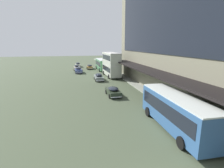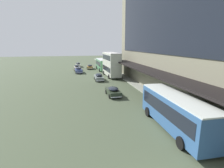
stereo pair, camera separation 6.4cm
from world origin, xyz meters
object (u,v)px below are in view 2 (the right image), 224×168
object	(u,v)px
sedan_trailing_mid	(78,65)
sedan_far_back	(99,77)
sedan_trailing_near	(90,67)
transit_bus_kerbside_rear	(102,64)
transit_bus_kerbside_far	(176,110)
transit_bus_kerbside_front	(111,64)
sedan_lead_mid	(79,70)
pedestrian_at_kerb	(202,113)
sedan_oncoming_front	(113,91)
sedan_lead_near	(77,67)

from	to	relation	value
sedan_trailing_mid	sedan_far_back	size ratio (longest dim) A/B	0.96
sedan_trailing_near	sedan_far_back	bearing A→B (deg)	-89.17
transit_bus_kerbside_rear	transit_bus_kerbside_far	xyz separation A→B (m)	(0.49, -40.01, -0.04)
transit_bus_kerbside_front	sedan_trailing_near	distance (m)	15.38
transit_bus_kerbside_rear	sedan_lead_mid	xyz separation A→B (m)	(-7.34, -3.99, -1.14)
transit_bus_kerbside_front	sedan_far_back	xyz separation A→B (m)	(-3.79, -4.50, -2.38)
sedan_lead_mid	pedestrian_at_kerb	world-z (taller)	pedestrian_at_kerb
sedan_lead_mid	sedan_far_back	bearing A→B (deg)	-71.18
transit_bus_kerbside_front	transit_bus_kerbside_rear	distance (m)	11.49
transit_bus_kerbside_far	sedan_trailing_near	size ratio (longest dim) A/B	2.20
transit_bus_kerbside_front	sedan_far_back	bearing A→B (deg)	-130.06
sedan_far_back	sedan_lead_mid	world-z (taller)	sedan_far_back
sedan_far_back	pedestrian_at_kerb	distance (m)	24.76
sedan_lead_mid	sedan_trailing_near	xyz separation A→B (m)	(3.78, 7.22, -0.06)
transit_bus_kerbside_rear	sedan_trailing_near	xyz separation A→B (m)	(-3.56, 3.22, -1.20)
transit_bus_kerbside_rear	sedan_oncoming_front	world-z (taller)	transit_bus_kerbside_rear
sedan_lead_near	pedestrian_at_kerb	size ratio (longest dim) A/B	2.33
sedan_lead_near	transit_bus_kerbside_far	bearing A→B (deg)	-78.99
sedan_trailing_mid	sedan_lead_near	distance (m)	7.40
transit_bus_kerbside_rear	sedan_oncoming_front	distance (m)	28.24
transit_bus_kerbside_rear	sedan_trailing_near	world-z (taller)	transit_bus_kerbside_rear
sedan_lead_near	sedan_trailing_mid	bearing A→B (deg)	85.23
sedan_oncoming_front	transit_bus_kerbside_far	bearing A→B (deg)	-74.73
sedan_trailing_near	sedan_lead_mid	bearing A→B (deg)	-117.67
transit_bus_kerbside_front	transit_bus_kerbside_far	world-z (taller)	transit_bus_kerbside_front
sedan_far_back	sedan_lead_near	xyz separation A→B (m)	(-4.42, 17.97, -0.01)
transit_bus_kerbside_far	sedan_trailing_near	distance (m)	43.44
sedan_trailing_near	pedestrian_at_kerb	world-z (taller)	pedestrian_at_kerb
sedan_far_back	sedan_lead_mid	bearing A→B (deg)	108.82
sedan_far_back	sedan_oncoming_front	size ratio (longest dim) A/B	1.01
transit_bus_kerbside_rear	sedan_trailing_mid	xyz separation A→B (m)	(-7.09, 9.44, -1.15)
transit_bus_kerbside_front	sedan_lead_mid	bearing A→B (deg)	136.63
sedan_trailing_mid	sedan_trailing_near	size ratio (longest dim) A/B	0.94
sedan_far_back	sedan_lead_near	bearing A→B (deg)	103.83
sedan_trailing_mid	sedan_trailing_near	xyz separation A→B (m)	(3.53, -6.21, -0.04)
transit_bus_kerbside_front	transit_bus_kerbside_rear	xyz separation A→B (m)	(-0.51, 11.41, -1.24)
transit_bus_kerbside_rear	sedan_trailing_near	distance (m)	4.95
sedan_far_back	sedan_lead_near	distance (m)	18.51
sedan_oncoming_front	sedan_lead_near	bearing A→B (deg)	99.29
transit_bus_kerbside_front	sedan_trailing_mid	world-z (taller)	transit_bus_kerbside_front
transit_bus_kerbside_front	transit_bus_kerbside_rear	world-z (taller)	transit_bus_kerbside_front
sedan_lead_near	sedan_oncoming_front	size ratio (longest dim) A/B	0.98
sedan_lead_mid	pedestrian_at_kerb	xyz separation A→B (m)	(11.00, -35.68, 0.40)
sedan_trailing_mid	pedestrian_at_kerb	distance (m)	50.28
pedestrian_at_kerb	transit_bus_kerbside_front	bearing A→B (deg)	96.36
sedan_lead_near	sedan_trailing_near	size ratio (longest dim) A/B	0.95
sedan_trailing_near	transit_bus_kerbside_front	bearing A→B (deg)	-74.47
transit_bus_kerbside_rear	pedestrian_at_kerb	size ratio (longest dim) A/B	5.43
sedan_lead_near	sedan_far_back	bearing A→B (deg)	-76.17
transit_bus_kerbside_front	sedan_trailing_near	size ratio (longest dim) A/B	2.04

